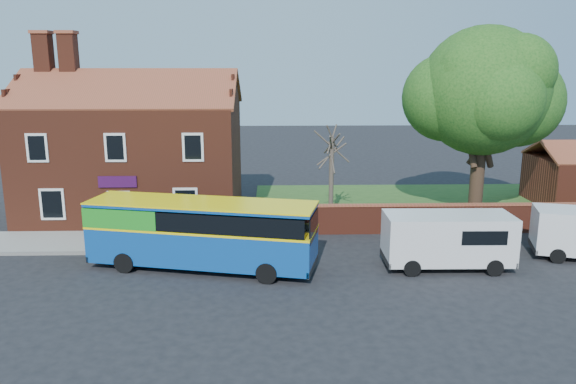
{
  "coord_description": "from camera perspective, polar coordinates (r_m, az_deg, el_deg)",
  "views": [
    {
      "loc": [
        1.14,
        -21.5,
        8.85
      ],
      "look_at": [
        1.87,
        5.0,
        2.76
      ],
      "focal_mm": 35.0,
      "sensor_mm": 36.0,
      "label": 1
    }
  ],
  "objects": [
    {
      "name": "pavement",
      "position": [
        29.77,
        -17.43,
        -4.84
      ],
      "size": [
        18.0,
        3.5,
        0.12
      ],
      "primitive_type": "cube",
      "color": "gray",
      "rests_on": "ground"
    },
    {
      "name": "ground",
      "position": [
        23.28,
        -4.32,
        -9.44
      ],
      "size": [
        120.0,
        120.0,
        0.0
      ],
      "primitive_type": "plane",
      "color": "black",
      "rests_on": "ground"
    },
    {
      "name": "boundary_wall",
      "position": [
        31.9,
        20.33,
        -2.47
      ],
      "size": [
        22.0,
        0.38,
        1.6
      ],
      "color": "maroon",
      "rests_on": "ground"
    },
    {
      "name": "grass_strip",
      "position": [
        37.53,
        16.9,
        -1.23
      ],
      "size": [
        26.0,
        12.0,
        0.04
      ],
      "primitive_type": "cube",
      "color": "#426B28",
      "rests_on": "ground"
    },
    {
      "name": "van_near",
      "position": [
        25.68,
        15.96,
        -4.53
      ],
      "size": [
        5.55,
        2.36,
        2.42
      ],
      "rotation": [
        0.0,
        0.0,
        -0.01
      ],
      "color": "silver",
      "rests_on": "ground"
    },
    {
      "name": "bare_tree",
      "position": [
        32.03,
        4.43,
        1.8
      ],
      "size": [
        1.96,
        2.33,
        5.23
      ],
      "color": "#4C4238",
      "rests_on": "ground"
    },
    {
      "name": "large_tree",
      "position": [
        33.31,
        19.25,
        9.3
      ],
      "size": [
        8.94,
        7.07,
        10.91
      ],
      "color": "black",
      "rests_on": "ground"
    },
    {
      "name": "kerb",
      "position": [
        28.17,
        -18.39,
        -5.9
      ],
      "size": [
        18.0,
        0.15,
        0.14
      ],
      "primitive_type": "cube",
      "color": "slate",
      "rests_on": "ground"
    },
    {
      "name": "shop_building",
      "position": [
        34.42,
        -15.3,
        3.4
      ],
      "size": [
        12.3,
        8.13,
        10.5
      ],
      "color": "maroon",
      "rests_on": "ground"
    },
    {
      "name": "bus",
      "position": [
        24.89,
        -9.41,
        -3.88
      ],
      "size": [
        10.23,
        4.66,
        3.02
      ],
      "rotation": [
        0.0,
        0.0,
        -0.23
      ],
      "color": "#0E469A",
      "rests_on": "ground"
    }
  ]
}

